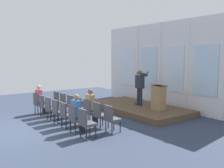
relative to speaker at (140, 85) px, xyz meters
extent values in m
plane|color=#2D384C|center=(-0.02, -5.52, -1.22)|extent=(18.14, 18.14, 0.00)
cube|color=silver|center=(-0.02, 1.45, 0.89)|extent=(8.46, 0.10, 4.23)
cube|color=silver|center=(-2.56, 1.39, 0.75)|extent=(1.19, 0.04, 2.16)
cube|color=silver|center=(-1.82, 1.40, 0.89)|extent=(0.20, 0.08, 4.23)
cube|color=silver|center=(-0.87, 1.39, 0.75)|extent=(1.19, 0.04, 2.16)
cube|color=silver|center=(-0.12, 1.40, 0.89)|extent=(0.20, 0.08, 4.23)
cube|color=silver|center=(0.83, 1.39, 0.75)|extent=(1.19, 0.04, 2.16)
cube|color=silver|center=(1.57, 1.40, 0.89)|extent=(0.20, 0.08, 4.23)
cube|color=silver|center=(2.52, 1.39, 0.75)|extent=(1.19, 0.04, 2.16)
cube|color=silver|center=(3.26, 1.40, 0.89)|extent=(0.20, 0.08, 4.23)
cube|color=brown|center=(-0.02, -0.14, -1.09)|extent=(5.07, 2.58, 0.26)
cylinder|color=#232838|center=(-0.09, -0.02, -0.56)|extent=(0.14, 0.14, 0.81)
cylinder|color=#232838|center=(0.09, -0.02, -0.56)|extent=(0.14, 0.14, 0.81)
cube|color=#232838|center=(0.00, -0.02, 0.15)|extent=(0.42, 0.22, 0.61)
cube|color=navy|center=(0.00, 0.10, 0.22)|extent=(0.06, 0.01, 0.37)
sphere|color=brown|center=(0.00, -0.01, 0.59)|extent=(0.21, 0.21, 0.21)
cylinder|color=#232838|center=(-0.24, 0.06, 0.24)|extent=(0.09, 0.28, 0.45)
cylinder|color=#232838|center=(0.14, 0.11, 0.47)|extent=(0.15, 0.36, 0.15)
cylinder|color=#232838|center=(0.08, 0.25, 0.50)|extent=(0.11, 0.34, 0.15)
sphere|color=brown|center=(-0.04, 0.51, 0.57)|extent=(0.10, 0.10, 0.10)
cylinder|color=black|center=(-0.32, 0.11, -0.95)|extent=(0.28, 0.28, 0.03)
cylinder|color=black|center=(-0.32, 0.11, -0.21)|extent=(0.02, 0.02, 1.45)
sphere|color=#262626|center=(-0.32, 0.11, 0.55)|extent=(0.07, 0.07, 0.07)
cube|color=#93724C|center=(1.28, -0.09, -0.44)|extent=(0.52, 0.40, 1.05)
cube|color=#93724C|center=(1.28, -0.07, 0.12)|extent=(0.60, 0.48, 0.14)
cylinder|color=black|center=(-1.94, -2.92, -1.02)|extent=(0.04, 0.04, 0.40)
cylinder|color=black|center=(-2.30, -2.92, -1.02)|extent=(0.04, 0.04, 0.40)
cylinder|color=black|center=(-1.94, -3.26, -1.02)|extent=(0.04, 0.04, 0.40)
cylinder|color=black|center=(-2.30, -3.26, -1.02)|extent=(0.04, 0.04, 0.40)
cube|color=#47474C|center=(-2.12, -3.09, -0.78)|extent=(0.46, 0.44, 0.08)
cube|color=#47474C|center=(-2.12, -3.28, -0.51)|extent=(0.46, 0.06, 0.46)
cylinder|color=black|center=(-1.24, -2.92, -1.02)|extent=(0.04, 0.04, 0.40)
cylinder|color=black|center=(-1.60, -2.92, -1.02)|extent=(0.04, 0.04, 0.40)
cylinder|color=black|center=(-1.24, -3.26, -1.02)|extent=(0.04, 0.04, 0.40)
cylinder|color=black|center=(-1.60, -3.26, -1.02)|extent=(0.04, 0.04, 0.40)
cube|color=#47474C|center=(-1.42, -3.09, -0.78)|extent=(0.46, 0.44, 0.08)
cube|color=#47474C|center=(-1.42, -3.28, -0.51)|extent=(0.46, 0.06, 0.46)
cylinder|color=black|center=(-0.54, -2.92, -1.02)|extent=(0.04, 0.04, 0.40)
cylinder|color=black|center=(-0.90, -2.92, -1.02)|extent=(0.04, 0.04, 0.40)
cylinder|color=black|center=(-0.54, -3.26, -1.02)|extent=(0.04, 0.04, 0.40)
cylinder|color=black|center=(-0.90, -3.26, -1.02)|extent=(0.04, 0.04, 0.40)
cube|color=#47474C|center=(-0.72, -3.09, -0.78)|extent=(0.46, 0.44, 0.08)
cube|color=#47474C|center=(-0.72, -3.28, -0.51)|extent=(0.46, 0.06, 0.46)
cylinder|color=black|center=(0.16, -2.92, -1.02)|extent=(0.04, 0.04, 0.40)
cylinder|color=black|center=(-0.20, -2.92, -1.02)|extent=(0.04, 0.04, 0.40)
cylinder|color=black|center=(0.16, -3.26, -1.02)|extent=(0.04, 0.04, 0.40)
cylinder|color=black|center=(-0.20, -3.26, -1.02)|extent=(0.04, 0.04, 0.40)
cube|color=#47474C|center=(-0.02, -3.09, -0.78)|extent=(0.46, 0.44, 0.08)
cube|color=#47474C|center=(-0.02, -3.28, -0.51)|extent=(0.46, 0.06, 0.46)
cylinder|color=black|center=(0.86, -2.92, -1.02)|extent=(0.04, 0.04, 0.40)
cylinder|color=black|center=(0.50, -2.92, -1.02)|extent=(0.04, 0.04, 0.40)
cylinder|color=black|center=(0.86, -3.26, -1.02)|extent=(0.04, 0.04, 0.40)
cylinder|color=black|center=(0.50, -3.26, -1.02)|extent=(0.04, 0.04, 0.40)
cube|color=#47474C|center=(0.68, -3.09, -0.78)|extent=(0.46, 0.44, 0.08)
cube|color=#47474C|center=(0.68, -3.28, -0.51)|extent=(0.46, 0.06, 0.46)
cylinder|color=#2D2D33|center=(0.59, -2.91, -1.00)|extent=(0.10, 0.10, 0.44)
cylinder|color=#2D2D33|center=(0.77, -2.91, -1.00)|extent=(0.10, 0.10, 0.44)
cube|color=#2D2D33|center=(0.68, -3.03, -0.72)|extent=(0.34, 0.36, 0.12)
cube|color=#997F4C|center=(0.68, -3.14, -0.38)|extent=(0.36, 0.20, 0.57)
sphere|color=brown|center=(0.68, -3.12, 0.01)|extent=(0.20, 0.20, 0.20)
cylinder|color=black|center=(1.56, -2.92, -1.02)|extent=(0.04, 0.04, 0.40)
cylinder|color=black|center=(1.20, -2.92, -1.02)|extent=(0.04, 0.04, 0.40)
cylinder|color=black|center=(1.56, -3.26, -1.02)|extent=(0.04, 0.04, 0.40)
cylinder|color=black|center=(1.20, -3.26, -1.02)|extent=(0.04, 0.04, 0.40)
cube|color=#47474C|center=(1.38, -3.09, -0.78)|extent=(0.46, 0.44, 0.08)
cube|color=#47474C|center=(1.38, -3.28, -0.51)|extent=(0.46, 0.06, 0.46)
cylinder|color=black|center=(2.26, -2.92, -1.02)|extent=(0.04, 0.04, 0.40)
cylinder|color=black|center=(1.90, -2.92, -1.02)|extent=(0.04, 0.04, 0.40)
cylinder|color=black|center=(2.26, -3.26, -1.02)|extent=(0.04, 0.04, 0.40)
cylinder|color=black|center=(1.90, -3.26, -1.02)|extent=(0.04, 0.04, 0.40)
cube|color=#47474C|center=(2.08, -3.09, -0.78)|extent=(0.46, 0.44, 0.08)
cube|color=#47474C|center=(2.08, -3.28, -0.51)|extent=(0.46, 0.06, 0.46)
cylinder|color=black|center=(-1.94, -3.89, -1.02)|extent=(0.04, 0.04, 0.40)
cylinder|color=black|center=(-2.30, -3.89, -1.02)|extent=(0.04, 0.04, 0.40)
cylinder|color=black|center=(-1.94, -4.23, -1.02)|extent=(0.04, 0.04, 0.40)
cylinder|color=black|center=(-2.30, -4.23, -1.02)|extent=(0.04, 0.04, 0.40)
cube|color=#47474C|center=(-2.12, -4.06, -0.78)|extent=(0.46, 0.44, 0.08)
cube|color=#47474C|center=(-2.12, -4.25, -0.51)|extent=(0.46, 0.06, 0.46)
cylinder|color=#2D2D33|center=(-2.21, -3.88, -1.00)|extent=(0.10, 0.10, 0.44)
cylinder|color=#2D2D33|center=(-2.03, -3.88, -1.00)|extent=(0.10, 0.10, 0.44)
cube|color=#2D2D33|center=(-2.12, -4.00, -0.72)|extent=(0.34, 0.36, 0.12)
cube|color=#B24C66|center=(-2.12, -4.11, -0.40)|extent=(0.36, 0.20, 0.53)
sphere|color=tan|center=(-2.12, -4.09, -0.02)|extent=(0.20, 0.20, 0.20)
cylinder|color=black|center=(-1.24, -3.89, -1.02)|extent=(0.04, 0.04, 0.40)
cylinder|color=black|center=(-1.60, -3.89, -1.02)|extent=(0.04, 0.04, 0.40)
cylinder|color=black|center=(-1.24, -4.23, -1.02)|extent=(0.04, 0.04, 0.40)
cylinder|color=black|center=(-1.60, -4.23, -1.02)|extent=(0.04, 0.04, 0.40)
cube|color=#47474C|center=(-1.42, -4.06, -0.78)|extent=(0.46, 0.44, 0.08)
cube|color=#47474C|center=(-1.42, -4.25, -0.51)|extent=(0.46, 0.06, 0.46)
cylinder|color=black|center=(-0.54, -3.89, -1.02)|extent=(0.04, 0.04, 0.40)
cylinder|color=black|center=(-0.90, -3.89, -1.02)|extent=(0.04, 0.04, 0.40)
cylinder|color=black|center=(-0.54, -4.23, -1.02)|extent=(0.04, 0.04, 0.40)
cylinder|color=black|center=(-0.90, -4.23, -1.02)|extent=(0.04, 0.04, 0.40)
cube|color=#47474C|center=(-0.72, -4.06, -0.78)|extent=(0.46, 0.44, 0.08)
cube|color=#47474C|center=(-0.72, -4.25, -0.51)|extent=(0.46, 0.06, 0.46)
cylinder|color=black|center=(0.16, -3.89, -1.02)|extent=(0.04, 0.04, 0.40)
cylinder|color=black|center=(-0.20, -3.89, -1.02)|extent=(0.04, 0.04, 0.40)
cylinder|color=black|center=(0.16, -4.23, -1.02)|extent=(0.04, 0.04, 0.40)
cylinder|color=black|center=(-0.20, -4.23, -1.02)|extent=(0.04, 0.04, 0.40)
cube|color=#47474C|center=(-0.02, -4.06, -0.78)|extent=(0.46, 0.44, 0.08)
cube|color=#47474C|center=(-0.02, -4.25, -0.51)|extent=(0.46, 0.06, 0.46)
cylinder|color=black|center=(0.86, -3.89, -1.02)|extent=(0.04, 0.04, 0.40)
cylinder|color=black|center=(0.50, -3.89, -1.02)|extent=(0.04, 0.04, 0.40)
cylinder|color=black|center=(0.86, -4.23, -1.02)|extent=(0.04, 0.04, 0.40)
cylinder|color=black|center=(0.50, -4.23, -1.02)|extent=(0.04, 0.04, 0.40)
cube|color=#47474C|center=(0.68, -4.06, -0.78)|extent=(0.46, 0.44, 0.08)
cube|color=#47474C|center=(0.68, -4.25, -0.51)|extent=(0.46, 0.06, 0.46)
cylinder|color=black|center=(1.56, -3.89, -1.02)|extent=(0.04, 0.04, 0.40)
cylinder|color=black|center=(1.20, -3.89, -1.02)|extent=(0.04, 0.04, 0.40)
cylinder|color=black|center=(1.56, -4.23, -1.02)|extent=(0.04, 0.04, 0.40)
cylinder|color=black|center=(1.20, -4.23, -1.02)|extent=(0.04, 0.04, 0.40)
cube|color=#47474C|center=(1.38, -4.06, -0.78)|extent=(0.46, 0.44, 0.08)
cube|color=#47474C|center=(1.38, -4.25, -0.51)|extent=(0.46, 0.06, 0.46)
cylinder|color=#2D2D33|center=(1.29, -3.88, -1.00)|extent=(0.10, 0.10, 0.44)
cylinder|color=#2D2D33|center=(1.47, -3.88, -1.00)|extent=(0.10, 0.10, 0.44)
cube|color=#2D2D33|center=(1.38, -4.00, -0.72)|extent=(0.34, 0.36, 0.12)
cube|color=#3366A5|center=(1.38, -4.11, -0.39)|extent=(0.36, 0.20, 0.54)
sphere|color=#8C6647|center=(1.38, -4.09, -0.01)|extent=(0.20, 0.20, 0.20)
cylinder|color=black|center=(2.26, -3.89, -1.02)|extent=(0.04, 0.04, 0.40)
cylinder|color=black|center=(1.90, -3.89, -1.02)|extent=(0.04, 0.04, 0.40)
cylinder|color=black|center=(2.26, -4.23, -1.02)|extent=(0.04, 0.04, 0.40)
cylinder|color=black|center=(1.90, -4.23, -1.02)|extent=(0.04, 0.04, 0.40)
cube|color=#47474C|center=(2.08, -4.06, -0.78)|extent=(0.46, 0.44, 0.08)
cube|color=#47474C|center=(2.08, -4.25, -0.51)|extent=(0.46, 0.06, 0.46)
camera|label=1|loc=(8.83, -8.04, 1.32)|focal=40.78mm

